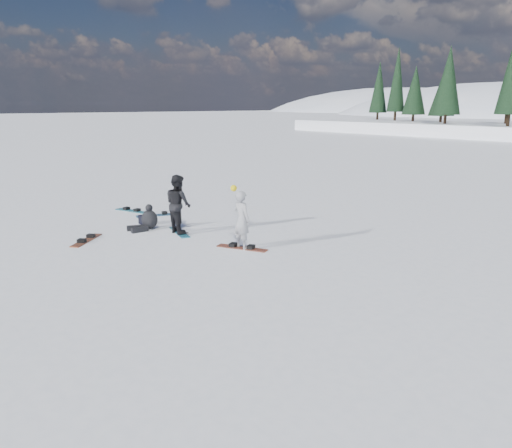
# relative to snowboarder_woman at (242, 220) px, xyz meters

# --- Properties ---
(ground) EXTENTS (420.00, 420.00, 0.00)m
(ground) POSITION_rel_snowboarder_woman_xyz_m (-0.69, -0.89, -0.84)
(ground) COLOR white
(ground) RESTS_ON ground
(snowboarder_woman) EXTENTS (0.61, 0.41, 1.81)m
(snowboarder_woman) POSITION_rel_snowboarder_woman_xyz_m (0.00, 0.00, 0.00)
(snowboarder_woman) COLOR #A6A6AB
(snowboarder_woman) RESTS_ON ground
(snowboarder_man) EXTENTS (0.94, 0.75, 1.86)m
(snowboarder_man) POSITION_rel_snowboarder_woman_xyz_m (-2.69, -0.40, 0.08)
(snowboarder_man) COLOR black
(snowboarder_man) RESTS_ON ground
(seated_rider) EXTENTS (0.68, 1.03, 0.83)m
(seated_rider) POSITION_rel_snowboarder_woman_xyz_m (-3.72, -0.93, -0.53)
(seated_rider) COLOR black
(seated_rider) RESTS_ON ground
(gear_bag) EXTENTS (0.47, 0.33, 0.30)m
(gear_bag) POSITION_rel_snowboarder_woman_xyz_m (-4.42, -0.68, -0.69)
(gear_bag) COLOR black
(gear_bag) RESTS_ON ground
(snowboard_woman) EXTENTS (1.47, 0.91, 0.03)m
(snowboard_woman) POSITION_rel_snowboarder_woman_xyz_m (0.00, 0.00, -0.83)
(snowboard_woman) COLOR #9D4122
(snowboard_woman) RESTS_ON ground
(snowboard_man) EXTENTS (1.52, 0.69, 0.03)m
(snowboard_man) POSITION_rel_snowboarder_woman_xyz_m (-2.69, -0.40, -0.83)
(snowboard_man) COLOR teal
(snowboard_man) RESTS_ON ground
(snowboard_loose_a) EXTENTS (0.76, 1.51, 0.03)m
(snowboard_loose_a) POSITION_rel_snowboarder_woman_xyz_m (-5.36, 0.29, -0.83)
(snowboard_loose_a) COLOR #175282
(snowboard_loose_a) RESTS_ON ground
(snowboard_loose_b) EXTENTS (1.19, 1.32, 0.03)m
(snowboard_loose_b) POSITION_rel_snowboarder_woman_xyz_m (-3.65, -3.05, -0.83)
(snowboard_loose_b) COLOR brown
(snowboard_loose_b) RESTS_ON ground
(snowboard_loose_c) EXTENTS (1.51, 0.74, 0.03)m
(snowboard_loose_c) POSITION_rel_snowboarder_woman_xyz_m (-6.65, -0.07, -0.83)
(snowboard_loose_c) COLOR teal
(snowboard_loose_c) RESTS_ON ground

